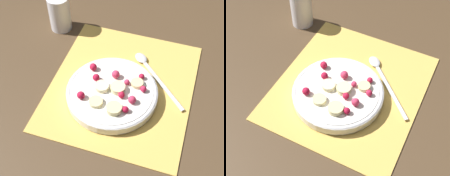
# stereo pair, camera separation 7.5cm
# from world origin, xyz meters

# --- Properties ---
(ground_plane) EXTENTS (3.00, 3.00, 0.00)m
(ground_plane) POSITION_xyz_m (0.00, 0.00, 0.00)
(ground_plane) COLOR #4C3823
(placemat) EXTENTS (0.40, 0.36, 0.01)m
(placemat) POSITION_xyz_m (0.00, 0.00, 0.00)
(placemat) COLOR #E0B251
(placemat) RESTS_ON ground_plane
(fruit_bowl) EXTENTS (0.22, 0.22, 0.05)m
(fruit_bowl) POSITION_xyz_m (0.04, -0.01, 0.02)
(fruit_bowl) COLOR white
(fruit_bowl) RESTS_ON placemat
(spoon) EXTENTS (0.17, 0.17, 0.01)m
(spoon) POSITION_xyz_m (-0.07, 0.06, 0.01)
(spoon) COLOR silver
(spoon) RESTS_ON placemat
(drinking_glass) EXTENTS (0.06, 0.06, 0.11)m
(drinking_glass) POSITION_xyz_m (-0.17, -0.24, 0.05)
(drinking_glass) COLOR white
(drinking_glass) RESTS_ON ground_plane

